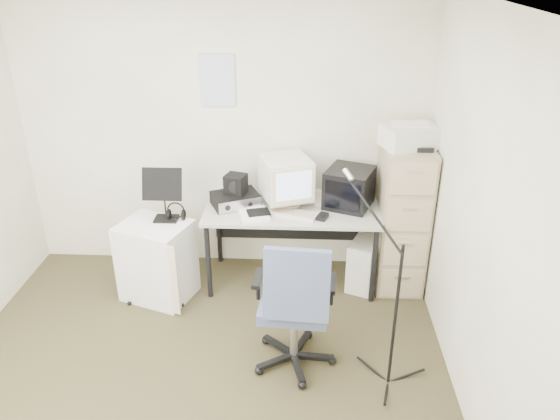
{
  "coord_description": "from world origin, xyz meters",
  "views": [
    {
      "loc": [
        0.73,
        -2.8,
        2.76
      ],
      "look_at": [
        0.55,
        0.95,
        0.95
      ],
      "focal_mm": 35.0,
      "sensor_mm": 36.0,
      "label": 1
    }
  ],
  "objects_px": {
    "desk": "(292,245)",
    "side_cart": "(157,261)",
    "filing_cabinet": "(401,217)",
    "office_chair": "(294,302)"
  },
  "relations": [
    {
      "from": "desk",
      "to": "side_cart",
      "type": "relative_size",
      "value": 2.17
    },
    {
      "from": "filing_cabinet",
      "to": "desk",
      "type": "relative_size",
      "value": 0.87
    },
    {
      "from": "desk",
      "to": "side_cart",
      "type": "distance_m",
      "value": 1.18
    },
    {
      "from": "filing_cabinet",
      "to": "side_cart",
      "type": "height_order",
      "value": "filing_cabinet"
    },
    {
      "from": "desk",
      "to": "office_chair",
      "type": "bearing_deg",
      "value": -87.43
    },
    {
      "from": "filing_cabinet",
      "to": "side_cart",
      "type": "bearing_deg",
      "value": -171.19
    },
    {
      "from": "filing_cabinet",
      "to": "desk",
      "type": "xyz_separation_m",
      "value": [
        -0.95,
        -0.03,
        -0.29
      ]
    },
    {
      "from": "office_chair",
      "to": "desk",
      "type": "bearing_deg",
      "value": 96.99
    },
    {
      "from": "filing_cabinet",
      "to": "office_chair",
      "type": "relative_size",
      "value": 1.22
    },
    {
      "from": "desk",
      "to": "office_chair",
      "type": "distance_m",
      "value": 1.11
    }
  ]
}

